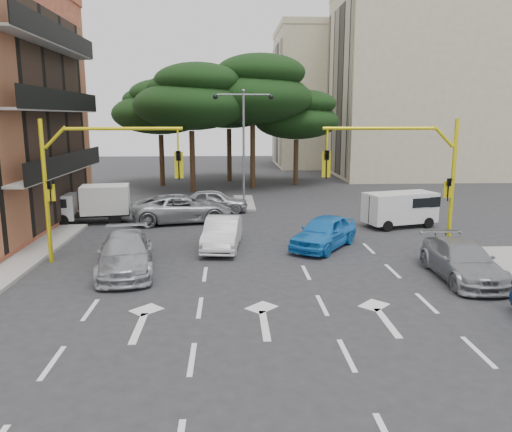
{
  "coord_description": "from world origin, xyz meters",
  "views": [
    {
      "loc": [
        -0.99,
        -18.84,
        6.09
      ],
      "look_at": [
        0.2,
        3.57,
        1.6
      ],
      "focal_mm": 35.0,
      "sensor_mm": 36.0,
      "label": 1
    }
  ],
  "objects_px": {
    "car_silver_parked": "(462,261)",
    "car_silver_cross_b": "(214,201)",
    "car_silver_cross_a": "(182,208)",
    "car_white_hatch": "(222,233)",
    "signal_mast_left": "(88,171)",
    "car_silver_wagon": "(125,253)",
    "signal_mast_right": "(413,169)",
    "van_white": "(400,209)",
    "box_truck_a": "(91,204)",
    "street_lamp_center": "(244,126)",
    "car_blue_compact": "(324,232)"
  },
  "relations": [
    {
      "from": "van_white",
      "to": "signal_mast_right",
      "type": "bearing_deg",
      "value": -31.28
    },
    {
      "from": "van_white",
      "to": "box_truck_a",
      "type": "relative_size",
      "value": 0.89
    },
    {
      "from": "signal_mast_left",
      "to": "car_silver_cross_a",
      "type": "distance_m",
      "value": 9.09
    },
    {
      "from": "car_silver_wagon",
      "to": "car_silver_parked",
      "type": "relative_size",
      "value": 1.06
    },
    {
      "from": "signal_mast_left",
      "to": "car_silver_cross_b",
      "type": "relative_size",
      "value": 1.38
    },
    {
      "from": "car_white_hatch",
      "to": "van_white",
      "type": "xyz_separation_m",
      "value": [
        9.87,
        4.17,
        0.26
      ]
    },
    {
      "from": "signal_mast_right",
      "to": "car_silver_wagon",
      "type": "relative_size",
      "value": 1.16
    },
    {
      "from": "signal_mast_right",
      "to": "box_truck_a",
      "type": "bearing_deg",
      "value": 153.13
    },
    {
      "from": "car_blue_compact",
      "to": "car_silver_cross_b",
      "type": "distance_m",
      "value": 10.75
    },
    {
      "from": "signal_mast_left",
      "to": "car_blue_compact",
      "type": "bearing_deg",
      "value": 9.6
    },
    {
      "from": "signal_mast_right",
      "to": "car_white_hatch",
      "type": "distance_m",
      "value": 8.97
    },
    {
      "from": "car_blue_compact",
      "to": "street_lamp_center",
      "type": "bearing_deg",
      "value": 140.7
    },
    {
      "from": "car_white_hatch",
      "to": "car_silver_cross_b",
      "type": "relative_size",
      "value": 1.02
    },
    {
      "from": "signal_mast_left",
      "to": "car_silver_wagon",
      "type": "bearing_deg",
      "value": -42.1
    },
    {
      "from": "signal_mast_left",
      "to": "car_white_hatch",
      "type": "xyz_separation_m",
      "value": [
        5.44,
        1.93,
        -3.16
      ]
    },
    {
      "from": "street_lamp_center",
      "to": "car_silver_wagon",
      "type": "distance_m",
      "value": 16.99
    },
    {
      "from": "car_silver_cross_b",
      "to": "street_lamp_center",
      "type": "bearing_deg",
      "value": -32.69
    },
    {
      "from": "signal_mast_left",
      "to": "street_lamp_center",
      "type": "height_order",
      "value": "street_lamp_center"
    },
    {
      "from": "signal_mast_left",
      "to": "street_lamp_center",
      "type": "bearing_deg",
      "value": 64.09
    },
    {
      "from": "street_lamp_center",
      "to": "car_white_hatch",
      "type": "relative_size",
      "value": 1.76
    },
    {
      "from": "car_silver_cross_a",
      "to": "van_white",
      "type": "bearing_deg",
      "value": -110.63
    },
    {
      "from": "car_white_hatch",
      "to": "car_silver_wagon",
      "type": "height_order",
      "value": "car_silver_wagon"
    },
    {
      "from": "street_lamp_center",
      "to": "car_white_hatch",
      "type": "bearing_deg",
      "value": -96.45
    },
    {
      "from": "van_white",
      "to": "street_lamp_center",
      "type": "bearing_deg",
      "value": -148.68
    },
    {
      "from": "car_silver_cross_a",
      "to": "van_white",
      "type": "relative_size",
      "value": 1.48
    },
    {
      "from": "car_white_hatch",
      "to": "car_silver_cross_a",
      "type": "height_order",
      "value": "car_silver_cross_a"
    },
    {
      "from": "signal_mast_left",
      "to": "car_blue_compact",
      "type": "distance_m",
      "value": 10.82
    },
    {
      "from": "street_lamp_center",
      "to": "car_silver_wagon",
      "type": "relative_size",
      "value": 1.5
    },
    {
      "from": "street_lamp_center",
      "to": "car_silver_wagon",
      "type": "height_order",
      "value": "street_lamp_center"
    },
    {
      "from": "car_silver_cross_a",
      "to": "box_truck_a",
      "type": "bearing_deg",
      "value": 78.13
    },
    {
      "from": "car_silver_cross_b",
      "to": "car_blue_compact",
      "type": "bearing_deg",
      "value": -148.6
    },
    {
      "from": "car_silver_cross_a",
      "to": "car_white_hatch",
      "type": "bearing_deg",
      "value": -170.15
    },
    {
      "from": "box_truck_a",
      "to": "car_silver_cross_a",
      "type": "bearing_deg",
      "value": -98.28
    },
    {
      "from": "signal_mast_right",
      "to": "car_silver_cross_a",
      "type": "relative_size",
      "value": 1.03
    },
    {
      "from": "car_silver_cross_a",
      "to": "car_silver_parked",
      "type": "bearing_deg",
      "value": -145.41
    },
    {
      "from": "signal_mast_right",
      "to": "van_white",
      "type": "relative_size",
      "value": 1.52
    },
    {
      "from": "signal_mast_left",
      "to": "box_truck_a",
      "type": "height_order",
      "value": "signal_mast_left"
    },
    {
      "from": "car_silver_wagon",
      "to": "box_truck_a",
      "type": "relative_size",
      "value": 1.16
    },
    {
      "from": "car_white_hatch",
      "to": "car_silver_parked",
      "type": "bearing_deg",
      "value": -22.93
    },
    {
      "from": "signal_mast_left",
      "to": "van_white",
      "type": "relative_size",
      "value": 1.52
    },
    {
      "from": "car_blue_compact",
      "to": "car_silver_cross_b",
      "type": "xyz_separation_m",
      "value": [
        -5.42,
        9.28,
        -0.03
      ]
    },
    {
      "from": "signal_mast_left",
      "to": "van_white",
      "type": "xyz_separation_m",
      "value": [
        15.3,
        6.1,
        -2.9
      ]
    },
    {
      "from": "car_silver_parked",
      "to": "car_silver_cross_b",
      "type": "bearing_deg",
      "value": 126.72
    },
    {
      "from": "car_silver_wagon",
      "to": "car_silver_parked",
      "type": "distance_m",
      "value": 13.06
    },
    {
      "from": "car_white_hatch",
      "to": "car_blue_compact",
      "type": "relative_size",
      "value": 0.98
    },
    {
      "from": "car_blue_compact",
      "to": "car_silver_cross_a",
      "type": "relative_size",
      "value": 0.77
    },
    {
      "from": "car_white_hatch",
      "to": "car_silver_wagon",
      "type": "bearing_deg",
      "value": -132.57
    },
    {
      "from": "car_silver_cross_a",
      "to": "car_silver_cross_b",
      "type": "xyz_separation_m",
      "value": [
        1.77,
        3.0,
        -0.07
      ]
    },
    {
      "from": "car_silver_wagon",
      "to": "box_truck_a",
      "type": "bearing_deg",
      "value": 102.98
    },
    {
      "from": "car_silver_parked",
      "to": "box_truck_a",
      "type": "distance_m",
      "value": 20.11
    }
  ]
}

